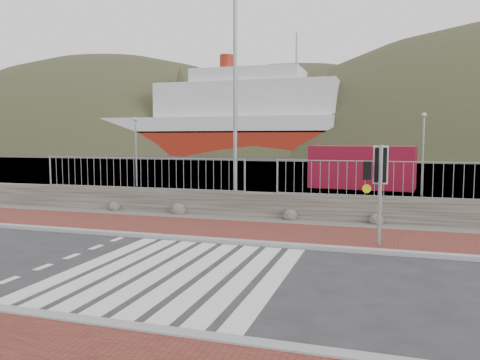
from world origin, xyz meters
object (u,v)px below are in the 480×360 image
(streetlight, at_px, (239,83))
(shipping_container, at_px, (362,167))
(ferry, at_px, (213,124))
(traffic_signal_far, at_px, (379,173))

(streetlight, height_order, shipping_container, streetlight)
(streetlight, distance_m, shipping_container, 12.10)
(ferry, relative_size, shipping_container, 8.62)
(streetlight, relative_size, shipping_container, 1.51)
(ferry, height_order, traffic_signal_far, ferry)
(ferry, bearing_deg, streetlight, -68.53)
(streetlight, bearing_deg, traffic_signal_far, -29.09)
(ferry, distance_m, traffic_signal_far, 70.38)
(ferry, xyz_separation_m, traffic_signal_far, (28.73, -64.16, -3.41))
(traffic_signal_far, bearing_deg, streetlight, -42.43)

